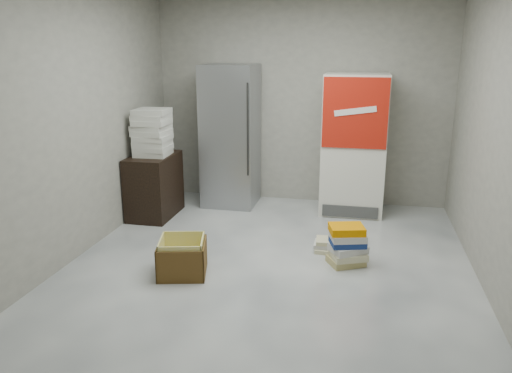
{
  "coord_description": "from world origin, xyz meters",
  "views": [
    {
      "loc": [
        0.84,
        -4.36,
        2.13
      ],
      "look_at": [
        -0.24,
        0.7,
        0.67
      ],
      "focal_mm": 35.0,
      "sensor_mm": 36.0,
      "label": 1
    }
  ],
  "objects_px": {
    "steel_fridge": "(231,136)",
    "coke_cooler": "(354,144)",
    "wood_shelf": "(154,186)",
    "phonebook_stack_main": "(347,245)",
    "cardboard_box": "(182,259)"
  },
  "relations": [
    {
      "from": "coke_cooler",
      "to": "wood_shelf",
      "type": "height_order",
      "value": "coke_cooler"
    },
    {
      "from": "phonebook_stack_main",
      "to": "steel_fridge",
      "type": "bearing_deg",
      "value": 110.15
    },
    {
      "from": "steel_fridge",
      "to": "coke_cooler",
      "type": "xyz_separation_m",
      "value": [
        1.65,
        -0.01,
        -0.05
      ]
    },
    {
      "from": "steel_fridge",
      "to": "wood_shelf",
      "type": "bearing_deg",
      "value": -138.69
    },
    {
      "from": "steel_fridge",
      "to": "phonebook_stack_main",
      "type": "height_order",
      "value": "steel_fridge"
    },
    {
      "from": "cardboard_box",
      "to": "wood_shelf",
      "type": "bearing_deg",
      "value": 107.27
    },
    {
      "from": "steel_fridge",
      "to": "wood_shelf",
      "type": "relative_size",
      "value": 2.37
    },
    {
      "from": "coke_cooler",
      "to": "wood_shelf",
      "type": "distance_m",
      "value": 2.63
    },
    {
      "from": "coke_cooler",
      "to": "steel_fridge",
      "type": "bearing_deg",
      "value": 179.82
    },
    {
      "from": "cardboard_box",
      "to": "phonebook_stack_main",
      "type": "bearing_deg",
      "value": 5.72
    },
    {
      "from": "wood_shelf",
      "to": "cardboard_box",
      "type": "height_order",
      "value": "wood_shelf"
    },
    {
      "from": "cardboard_box",
      "to": "coke_cooler",
      "type": "bearing_deg",
      "value": 42.49
    },
    {
      "from": "coke_cooler",
      "to": "wood_shelf",
      "type": "bearing_deg",
      "value": -163.72
    },
    {
      "from": "wood_shelf",
      "to": "steel_fridge",
      "type": "bearing_deg",
      "value": 41.31
    },
    {
      "from": "wood_shelf",
      "to": "phonebook_stack_main",
      "type": "distance_m",
      "value": 2.7
    }
  ]
}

